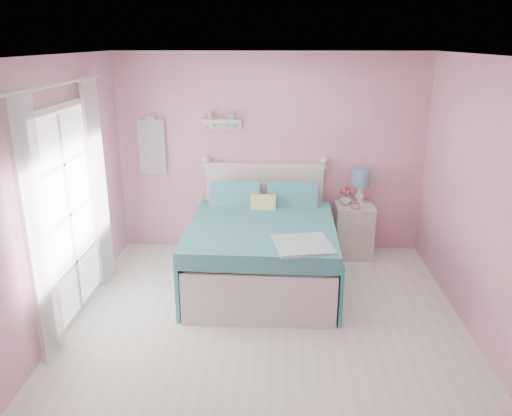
# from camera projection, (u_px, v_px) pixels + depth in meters

# --- Properties ---
(floor) EXTENTS (4.50, 4.50, 0.00)m
(floor) POSITION_uv_depth(u_px,v_px,m) (265.00, 337.00, 4.82)
(floor) COLOR silver
(floor) RESTS_ON ground
(room_shell) EXTENTS (4.50, 4.50, 4.50)m
(room_shell) POSITION_uv_depth(u_px,v_px,m) (267.00, 179.00, 4.31)
(room_shell) COLOR #CC819A
(room_shell) RESTS_ON floor
(bed) EXTENTS (1.66, 2.08, 1.20)m
(bed) POSITION_uv_depth(u_px,v_px,m) (262.00, 249.00, 5.84)
(bed) COLOR silver
(bed) RESTS_ON floor
(nightstand) EXTENTS (0.48, 0.48, 0.70)m
(nightstand) POSITION_uv_depth(u_px,v_px,m) (353.00, 230.00, 6.55)
(nightstand) COLOR beige
(nightstand) RESTS_ON floor
(table_lamp) EXTENTS (0.23, 0.23, 0.47)m
(table_lamp) POSITION_uv_depth(u_px,v_px,m) (361.00, 180.00, 6.39)
(table_lamp) COLOR white
(table_lamp) RESTS_ON nightstand
(vase) EXTENTS (0.18, 0.18, 0.15)m
(vase) POSITION_uv_depth(u_px,v_px,m) (346.00, 199.00, 6.44)
(vase) COLOR silver
(vase) RESTS_ON nightstand
(teacup) EXTENTS (0.13, 0.13, 0.08)m
(teacup) POSITION_uv_depth(u_px,v_px,m) (356.00, 206.00, 6.28)
(teacup) COLOR #C7858D
(teacup) RESTS_ON nightstand
(roses) EXTENTS (0.14, 0.11, 0.12)m
(roses) POSITION_uv_depth(u_px,v_px,m) (346.00, 190.00, 6.40)
(roses) COLOR #D94A59
(roses) RESTS_ON vase
(wall_shelf) EXTENTS (0.50, 0.15, 0.25)m
(wall_shelf) POSITION_uv_depth(u_px,v_px,m) (222.00, 122.00, 6.36)
(wall_shelf) COLOR silver
(wall_shelf) RESTS_ON room_shell
(hanging_dress) EXTENTS (0.34, 0.03, 0.72)m
(hanging_dress) POSITION_uv_depth(u_px,v_px,m) (152.00, 147.00, 6.50)
(hanging_dress) COLOR white
(hanging_dress) RESTS_ON room_shell
(french_door) EXTENTS (0.04, 1.32, 2.16)m
(french_door) POSITION_uv_depth(u_px,v_px,m) (69.00, 216.00, 4.94)
(french_door) COLOR silver
(french_door) RESTS_ON floor
(curtain_near) EXTENTS (0.04, 0.40, 2.32)m
(curtain_near) POSITION_uv_depth(u_px,v_px,m) (38.00, 233.00, 4.20)
(curtain_near) COLOR white
(curtain_near) RESTS_ON floor
(curtain_far) EXTENTS (0.04, 0.40, 2.32)m
(curtain_far) POSITION_uv_depth(u_px,v_px,m) (98.00, 185.00, 5.61)
(curtain_far) COLOR white
(curtain_far) RESTS_ON floor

